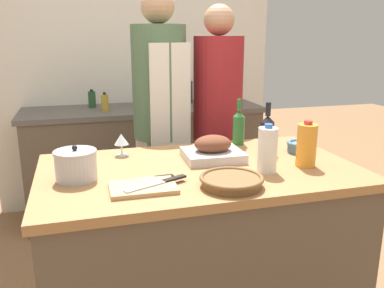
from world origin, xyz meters
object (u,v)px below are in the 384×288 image
mixing_bowl (300,146)px  knife_paring (151,178)px  stock_pot (76,165)px  juice_jug (307,145)px  knife_chef (159,183)px  condiment_bottle_tall (190,92)px  wine_bottle_green (267,133)px  cutting_board (143,187)px  wicker_basket (231,181)px  milk_jug (267,150)px  person_cook_guest (217,120)px  condiment_bottle_short (105,103)px  wine_glass_left (121,140)px  condiment_bottle_extra (92,99)px  roasting_pan (213,150)px  person_cook_aproned (160,117)px  wine_bottle_dark (239,127)px  stand_mixer (151,94)px

mixing_bowl → knife_paring: (-0.83, -0.19, -0.03)m
stock_pot → juice_jug: 1.05m
knife_chef → condiment_bottle_tall: 2.04m
mixing_bowl → wine_bottle_green: bearing=168.6°
cutting_board → mixing_bowl: mixing_bowl is taller
wicker_basket → milk_jug: bearing=30.4°
knife_paring → person_cook_guest: bearing=55.9°
wine_bottle_green → condiment_bottle_short: 1.55m
knife_chef → knife_paring: bearing=95.0°
wine_glass_left → knife_paring: (0.08, -0.39, -0.08)m
juice_jug → knife_chef: size_ratio=0.78×
milk_jug → condiment_bottle_extra: milk_jug is taller
roasting_pan → wine_glass_left: (-0.43, 0.20, 0.03)m
juice_jug → milk_jug: 0.22m
person_cook_guest → roasting_pan: bearing=-105.4°
cutting_board → wine_bottle_green: bearing=25.8°
knife_paring → person_cook_aproned: person_cook_aproned is taller
condiment_bottle_extra → wine_glass_left: bearing=-86.7°
wine_bottle_green → stock_pot: bearing=-171.2°
stock_pot → wine_bottle_dark: 0.96m
person_cook_guest → juice_jug: bearing=-78.1°
milk_jug → knife_chef: 0.52m
wine_glass_left → condiment_bottle_extra: condiment_bottle_extra is taller
wine_bottle_green → condiment_bottle_tall: 1.59m
stand_mixer → condiment_bottle_extra: stand_mixer is taller
knife_paring → condiment_bottle_extra: (-0.16, 1.81, 0.08)m
wine_bottle_dark → cutting_board: bearing=-139.2°
knife_chef → wicker_basket: bearing=-13.7°
roasting_pan → wine_glass_left: roasting_pan is taller
roasting_pan → wine_glass_left: size_ratio=2.58×
roasting_pan → person_cook_guest: 0.79m
wine_bottle_dark → knife_paring: 0.73m
wicker_basket → stand_mixer: 1.80m
juice_jug → condiment_bottle_short: bearing=116.5°
person_cook_guest → condiment_bottle_tall: bearing=92.6°
mixing_bowl → person_cook_aproned: (-0.60, 0.74, 0.05)m
roasting_pan → stock_pot: size_ratio=1.64×
mixing_bowl → knife_paring: bearing=-166.9°
juice_jug → knife_chef: (-0.73, -0.09, -0.08)m
wine_bottle_dark → condiment_bottle_short: size_ratio=1.72×
wine_bottle_green → stand_mixer: bearing=104.6°
stock_pot → condiment_bottle_extra: (0.15, 1.73, 0.02)m
wine_bottle_dark → condiment_bottle_extra: wine_bottle_dark is taller
stand_mixer → juice_jug: bearing=-75.0°
knife_paring → stand_mixer: (0.30, 1.62, 0.13)m
wicker_basket → roasting_pan: bearing=82.7°
wine_bottle_dark → condiment_bottle_extra: size_ratio=1.72×
wicker_basket → knife_chef: (-0.29, 0.07, -0.00)m
condiment_bottle_short → person_cook_guest: 0.97m
knife_chef → condiment_bottle_short: bearing=92.7°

